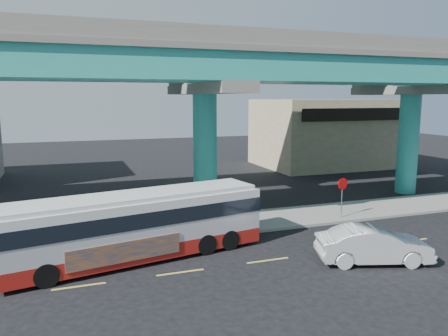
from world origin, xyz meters
name	(u,v)px	position (x,y,z in m)	size (l,w,h in m)	color
ground	(265,258)	(0.00, 0.00, 0.00)	(120.00, 120.00, 0.00)	black
sidewalk	(224,224)	(0.00, 5.50, 0.07)	(70.00, 4.00, 0.15)	gray
lane_markings	(268,260)	(0.00, -0.30, 0.01)	(58.00, 0.12, 0.01)	#D8C64C
viaduct	(204,65)	(0.00, 9.11, 9.14)	(52.00, 12.40, 11.70)	teal
building_beige	(327,132)	(18.00, 22.98, 3.51)	(14.00, 10.23, 7.00)	tan
transit_bus	(138,223)	(-5.38, 1.90, 1.64)	(11.89, 4.68, 2.99)	maroon
sedan	(373,245)	(4.22, -2.09, 0.80)	(5.17, 3.12, 1.61)	#B0B1B5
stop_sign	(342,189)	(6.92, 4.18, 1.86)	(0.72, 0.12, 2.39)	gray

